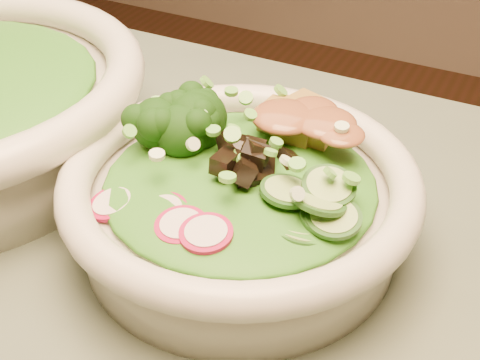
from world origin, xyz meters
The scene contains 9 objects.
salad_bowl centered at (0.09, 0.14, 0.78)m, with size 0.23×0.23×0.06m.
lettuce_bed centered at (0.09, 0.14, 0.80)m, with size 0.18×0.18×0.02m, color #236816.
broccoli_florets centered at (0.04, 0.16, 0.82)m, with size 0.07×0.06×0.04m, color black, non-canonical shape.
radish_slices centered at (0.08, 0.08, 0.81)m, with size 0.09×0.03×0.02m, color #9B0B39, non-canonical shape.
cucumber_slices centered at (0.15, 0.12, 0.81)m, with size 0.06×0.06×0.03m, color #99C46D, non-canonical shape.
mushroom_heap centered at (0.10, 0.15, 0.81)m, with size 0.06×0.06×0.03m, color black, non-canonical shape.
tofu_cubes centered at (0.11, 0.19, 0.81)m, with size 0.08×0.05×0.03m, color olive, non-canonical shape.
peanut_sauce centered at (0.11, 0.19, 0.82)m, with size 0.06×0.05×0.01m, color brown.
scallion_garnish centered at (0.09, 0.14, 0.82)m, with size 0.17×0.17×0.02m, color #65BA41, non-canonical shape.
Camera 1 is at (0.25, -0.17, 1.05)m, focal length 50.00 mm.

